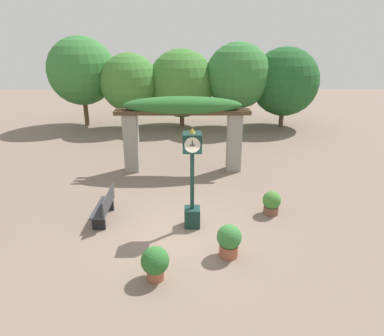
{
  "coord_description": "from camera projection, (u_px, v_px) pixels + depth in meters",
  "views": [
    {
      "loc": [
        0.22,
        -8.56,
        5.15
      ],
      "look_at": [
        0.33,
        0.79,
        1.63
      ],
      "focal_mm": 32.0,
      "sensor_mm": 36.0,
      "label": 1
    }
  ],
  "objects": [
    {
      "name": "potted_plant_near_left",
      "position": [
        229.0,
        240.0,
        8.53
      ],
      "size": [
        0.63,
        0.63,
        0.86
      ],
      "color": "#9E563D",
      "rests_on": "ground"
    },
    {
      "name": "potted_plant_near_right",
      "position": [
        272.0,
        202.0,
        10.65
      ],
      "size": [
        0.57,
        0.57,
        0.76
      ],
      "color": "brown",
      "rests_on": "ground"
    },
    {
      "name": "pedestal_clock",
      "position": [
        192.0,
        177.0,
        9.55
      ],
      "size": [
        0.51,
        0.56,
        2.97
      ],
      "color": "#14332D",
      "rests_on": "ground"
    },
    {
      "name": "potted_plant_far_left",
      "position": [
        155.0,
        262.0,
        7.7
      ],
      "size": [
        0.65,
        0.65,
        0.81
      ],
      "color": "#9E563D",
      "rests_on": "ground"
    },
    {
      "name": "ground_plane",
      "position": [
        181.0,
        231.0,
        9.82
      ],
      "size": [
        60.0,
        60.0,
        0.0
      ],
      "primitive_type": "plane",
      "color": "#7F6B5B"
    },
    {
      "name": "tree_line",
      "position": [
        186.0,
        79.0,
        20.49
      ],
      "size": [
        16.33,
        4.68,
        5.4
      ],
      "color": "brown",
      "rests_on": "ground"
    },
    {
      "name": "park_bench",
      "position": [
        105.0,
        207.0,
        10.3
      ],
      "size": [
        0.42,
        1.48,
        0.89
      ],
      "rotation": [
        0.0,
        0.0,
        -1.57
      ],
      "color": "#38383D",
      "rests_on": "ground"
    },
    {
      "name": "pergola",
      "position": [
        183.0,
        116.0,
        13.62
      ],
      "size": [
        5.38,
        1.17,
        3.07
      ],
      "color": "gray",
      "rests_on": "ground"
    }
  ]
}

